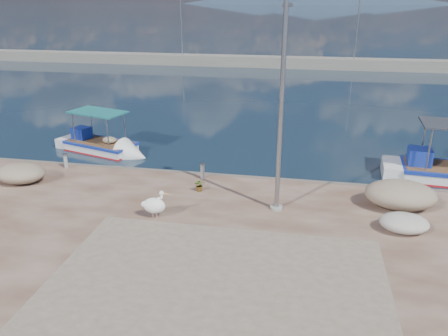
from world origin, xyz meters
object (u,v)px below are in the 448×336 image
pelican (155,205)px  boat_left (101,147)px  lamp_post (281,119)px  bollard_near (202,170)px

pelican → boat_left: bearing=119.2°
pelican → lamp_post: lamp_post is taller
boat_left → lamp_post: lamp_post is taller
lamp_post → boat_left: bearing=147.9°
lamp_post → bollard_near: 4.93m
boat_left → bollard_near: (6.47, -3.86, 0.67)m
bollard_near → boat_left: bearing=149.2°
bollard_near → pelican: bearing=-102.0°
lamp_post → bollard_near: size_ratio=10.47×
boat_left → bollard_near: size_ratio=8.15×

